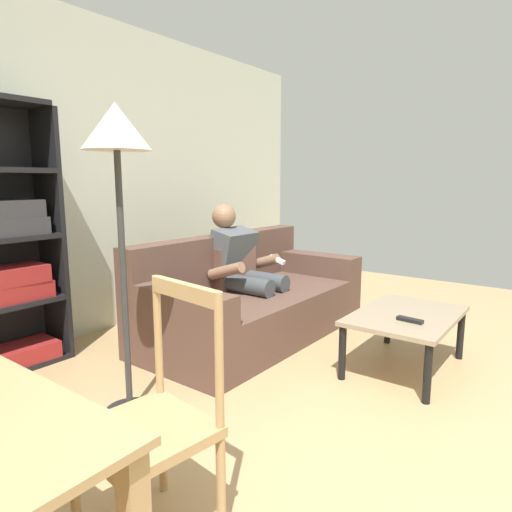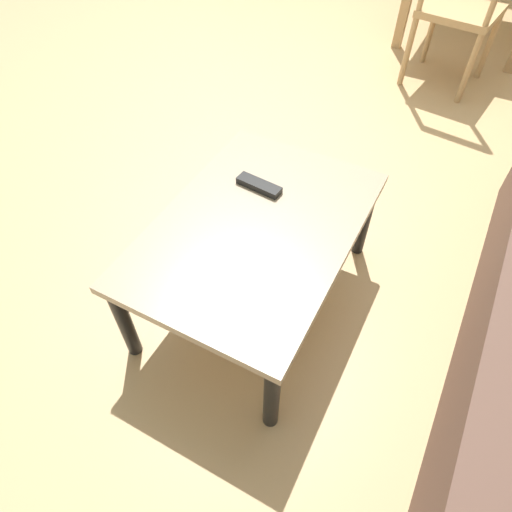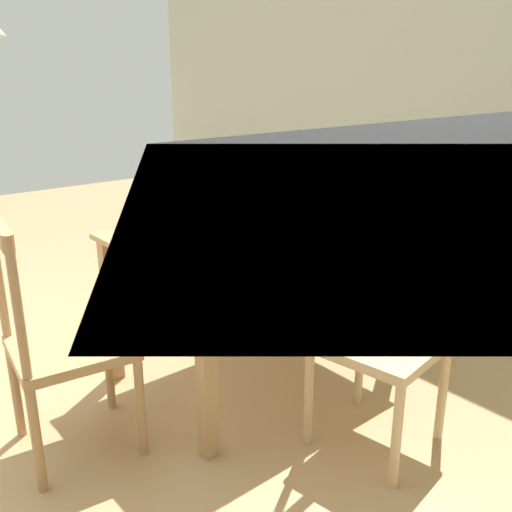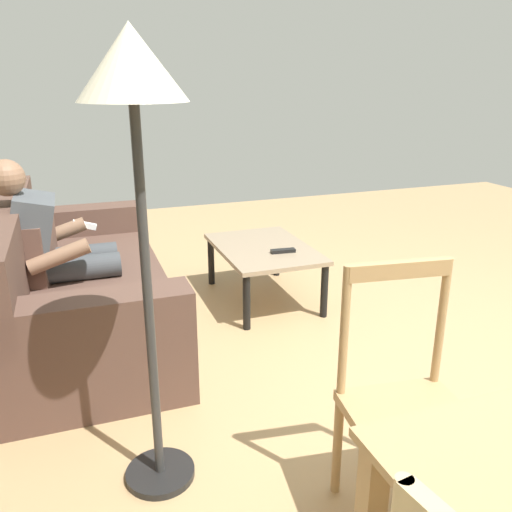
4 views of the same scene
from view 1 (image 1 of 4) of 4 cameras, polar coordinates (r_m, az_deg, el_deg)
The scene contains 8 objects.
ground_plane at distance 2.17m, azimuth 17.02°, elevation -28.42°, with size 8.99×8.99×0.00m, color tan.
wall_back at distance 3.83m, azimuth -28.45°, elevation 8.75°, with size 6.99×0.12×2.68m, color beige.
couch at distance 3.86m, azimuth -0.83°, elevation -5.68°, with size 2.10×1.00×0.85m.
person_lounging at distance 3.83m, azimuth -1.61°, elevation -1.68°, with size 0.59×0.88×1.12m.
coffee_table at distance 3.33m, azimuth 18.65°, elevation -7.82°, with size 0.93×0.64×0.40m.
tv_remote at distance 3.13m, azimuth 19.10°, elevation -7.75°, with size 0.05×0.17×0.02m, color black.
dining_chair_facing_couch at distance 1.77m, azimuth -13.07°, elevation -20.25°, with size 0.47×0.47×0.95m.
floor_lamp at distance 2.48m, azimuth -17.35°, elevation 12.09°, with size 0.36×0.36×1.72m.
Camera 1 is at (-1.64, -0.52, 1.32)m, focal length 31.24 mm.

